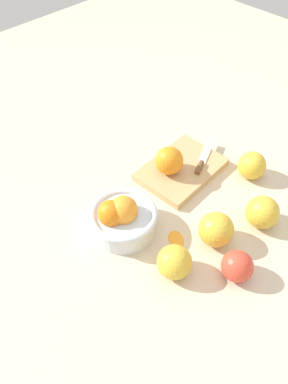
{
  "coord_description": "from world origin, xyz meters",
  "views": [
    {
      "loc": [
        -0.45,
        -0.35,
        0.73
      ],
      "look_at": [
        -0.01,
        0.09,
        0.04
      ],
      "focal_mm": 35.09,
      "sensor_mm": 36.0,
      "label": 1
    }
  ],
  "objects_px": {
    "apple_front_right": "(262,212)",
    "apple_front_center_2": "(216,230)",
    "orange_on_board": "(169,161)",
    "cutting_board": "(181,169)",
    "bowl": "(122,218)",
    "apple_front_left": "(174,262)",
    "apple_front_right_2": "(252,166)",
    "apple_front_center": "(237,266)",
    "knife": "(203,160)"
  },
  "relations": [
    {
      "from": "bowl",
      "to": "apple_front_right",
      "type": "height_order",
      "value": "bowl"
    },
    {
      "from": "apple_front_center_2",
      "to": "apple_front_right",
      "type": "height_order",
      "value": "apple_front_center_2"
    },
    {
      "from": "bowl",
      "to": "apple_front_right",
      "type": "xyz_separation_m",
      "value": [
        0.25,
        -0.22,
        -0.0
      ]
    },
    {
      "from": "knife",
      "to": "orange_on_board",
      "type": "bearing_deg",
      "value": 156.5
    },
    {
      "from": "apple_front_right_2",
      "to": "cutting_board",
      "type": "bearing_deg",
      "value": 131.56
    },
    {
      "from": "bowl",
      "to": "cutting_board",
      "type": "height_order",
      "value": "bowl"
    },
    {
      "from": "bowl",
      "to": "apple_front_right",
      "type": "relative_size",
      "value": 2.01
    },
    {
      "from": "apple_front_center_2",
      "to": "apple_front_right",
      "type": "bearing_deg",
      "value": -20.93
    },
    {
      "from": "apple_front_center",
      "to": "apple_front_right",
      "type": "distance_m",
      "value": 0.16
    },
    {
      "from": "apple_front_right_2",
      "to": "bowl",
      "type": "bearing_deg",
      "value": 163.57
    },
    {
      "from": "apple_front_right",
      "to": "apple_front_center",
      "type": "bearing_deg",
      "value": -164.68
    },
    {
      "from": "orange_on_board",
      "to": "apple_front_center_2",
      "type": "relative_size",
      "value": 0.91
    },
    {
      "from": "cutting_board",
      "to": "orange_on_board",
      "type": "bearing_deg",
      "value": 159.02
    },
    {
      "from": "apple_front_center_2",
      "to": "apple_front_right_2",
      "type": "distance_m",
      "value": 0.25
    },
    {
      "from": "apple_front_right",
      "to": "bowl",
      "type": "bearing_deg",
      "value": 138.86
    },
    {
      "from": "cutting_board",
      "to": "apple_front_center_2",
      "type": "relative_size",
      "value": 2.77
    },
    {
      "from": "orange_on_board",
      "to": "apple_front_center",
      "type": "height_order",
      "value": "orange_on_board"
    },
    {
      "from": "apple_front_right_2",
      "to": "apple_front_right",
      "type": "bearing_deg",
      "value": -136.91
    },
    {
      "from": "apple_front_center",
      "to": "apple_front_center_2",
      "type": "bearing_deg",
      "value": 65.79
    },
    {
      "from": "apple_front_right",
      "to": "apple_front_center_2",
      "type": "bearing_deg",
      "value": 159.07
    },
    {
      "from": "cutting_board",
      "to": "knife",
      "type": "height_order",
      "value": "knife"
    },
    {
      "from": "cutting_board",
      "to": "apple_front_right_2",
      "type": "bearing_deg",
      "value": -48.44
    },
    {
      "from": "apple_front_left",
      "to": "apple_front_right_2",
      "type": "height_order",
      "value": "apple_front_left"
    },
    {
      "from": "orange_on_board",
      "to": "apple_front_right",
      "type": "relative_size",
      "value": 0.93
    },
    {
      "from": "apple_front_center",
      "to": "apple_front_right_2",
      "type": "height_order",
      "value": "apple_front_right_2"
    },
    {
      "from": "bowl",
      "to": "apple_front_left",
      "type": "relative_size",
      "value": 2.09
    },
    {
      "from": "bowl",
      "to": "apple_front_left",
      "type": "height_order",
      "value": "bowl"
    },
    {
      "from": "apple_front_center_2",
      "to": "bowl",
      "type": "bearing_deg",
      "value": 127.19
    },
    {
      "from": "knife",
      "to": "apple_front_center_2",
      "type": "relative_size",
      "value": 1.82
    },
    {
      "from": "apple_front_center",
      "to": "bowl",
      "type": "bearing_deg",
      "value": 109.21
    },
    {
      "from": "apple_front_center_2",
      "to": "apple_front_right_2",
      "type": "relative_size",
      "value": 1.09
    },
    {
      "from": "cutting_board",
      "to": "apple_front_center_2",
      "type": "distance_m",
      "value": 0.24
    },
    {
      "from": "apple_front_center",
      "to": "apple_front_center_2",
      "type": "distance_m",
      "value": 0.1
    },
    {
      "from": "apple_front_center",
      "to": "apple_front_right_2",
      "type": "distance_m",
      "value": 0.32
    },
    {
      "from": "orange_on_board",
      "to": "apple_front_right",
      "type": "distance_m",
      "value": 0.27
    },
    {
      "from": "apple_front_center",
      "to": "apple_front_left",
      "type": "height_order",
      "value": "apple_front_left"
    },
    {
      "from": "apple_front_center",
      "to": "cutting_board",
      "type": "bearing_deg",
      "value": 62.29
    },
    {
      "from": "apple_front_left",
      "to": "apple_front_right",
      "type": "xyz_separation_m",
      "value": [
        0.25,
        -0.06,
        0.0
      ]
    },
    {
      "from": "orange_on_board",
      "to": "apple_front_left",
      "type": "distance_m",
      "value": 0.29
    },
    {
      "from": "orange_on_board",
      "to": "apple_front_right_2",
      "type": "xyz_separation_m",
      "value": [
        0.16,
        -0.15,
        -0.02
      ]
    },
    {
      "from": "apple_front_left",
      "to": "bowl",
      "type": "bearing_deg",
      "value": 90.66
    },
    {
      "from": "orange_on_board",
      "to": "apple_front_center_2",
      "type": "bearing_deg",
      "value": -109.34
    },
    {
      "from": "knife",
      "to": "apple_front_center_2",
      "type": "height_order",
      "value": "apple_front_center_2"
    },
    {
      "from": "apple_front_center",
      "to": "apple_front_right",
      "type": "relative_size",
      "value": 0.87
    },
    {
      "from": "orange_on_board",
      "to": "knife",
      "type": "bearing_deg",
      "value": -23.5
    },
    {
      "from": "apple_front_left",
      "to": "orange_on_board",
      "type": "bearing_deg",
      "value": 45.2
    },
    {
      "from": "bowl",
      "to": "apple_front_center",
      "type": "height_order",
      "value": "bowl"
    },
    {
      "from": "cutting_board",
      "to": "apple_front_center_2",
      "type": "height_order",
      "value": "apple_front_center_2"
    },
    {
      "from": "bowl",
      "to": "knife",
      "type": "relative_size",
      "value": 1.08
    },
    {
      "from": "cutting_board",
      "to": "apple_front_left",
      "type": "xyz_separation_m",
      "value": [
        -0.24,
        -0.19,
        0.03
      ]
    }
  ]
}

